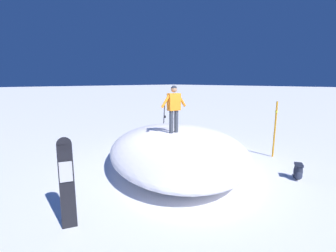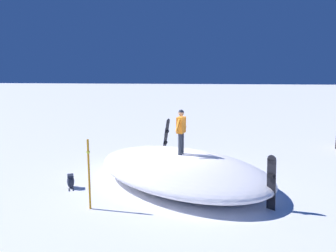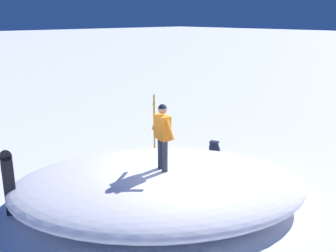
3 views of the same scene
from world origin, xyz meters
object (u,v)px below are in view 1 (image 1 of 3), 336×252
snowboard_secondary_upright (67,181)px  trail_marker_pole (275,128)px  backpack_near (298,171)px  snowboard_primary_upright (164,120)px  snowboarder_standing (174,105)px

snowboard_secondary_upright → trail_marker_pole: (7.02, -1.04, 0.18)m
backpack_near → snowboard_primary_upright: bearing=82.9°
snowboard_primary_upright → trail_marker_pole: bearing=-81.7°
snowboard_primary_upright → snowboard_secondary_upright: size_ratio=0.94×
snowboarder_standing → snowboard_secondary_upright: size_ratio=0.94×
snowboard_primary_upright → trail_marker_pole: size_ratio=0.79×
snowboard_primary_upright → backpack_near: size_ratio=2.95×
snowboard_primary_upright → backpack_near: bearing=-97.1°
snowboarder_standing → trail_marker_pole: bearing=-37.9°
snowboard_primary_upright → snowboard_secondary_upright: snowboard_secondary_upright is taller
snowboard_primary_upright → trail_marker_pole: 5.14m
snowboarder_standing → snowboard_secondary_upright: snowboarder_standing is taller
snowboarder_standing → backpack_near: snowboarder_standing is taller
snowboarder_standing → trail_marker_pole: snowboarder_standing is taller
snowboarder_standing → snowboard_primary_upright: 3.72m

